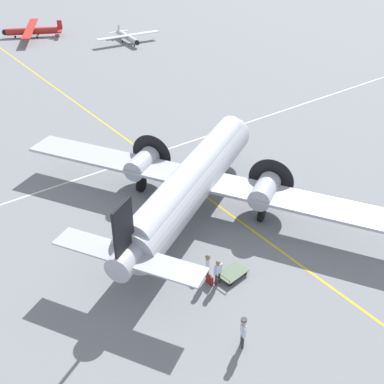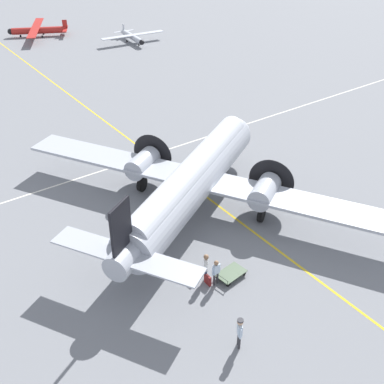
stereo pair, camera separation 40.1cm
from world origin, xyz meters
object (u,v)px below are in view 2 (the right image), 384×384
Objects in this scene: light_aircraft_distant at (133,37)px; crew_foreground at (240,330)px; airliner_main at (195,178)px; suitcase_near_door at (193,277)px; passenger_boarding at (206,265)px; light_aircraft_taxiing at (37,30)px; suitcase_upright_spare at (208,280)px; ramp_agent at (216,270)px; baggage_cart at (231,273)px.

crew_foreground is at bearing -18.40° from light_aircraft_distant.
airliner_main reaches higher than suitcase_near_door.
passenger_boarding is at bearing -123.99° from suitcase_near_door.
crew_foreground is 0.20× the size of light_aircraft_distant.
crew_foreground is 60.52m from light_aircraft_taxiing.
light_aircraft_taxiing is (54.33, -11.25, 0.60)m from suitcase_near_door.
light_aircraft_distant reaches higher than suitcase_upright_spare.
airliner_main is at bearing 61.11° from ramp_agent.
light_aircraft_distant is (43.91, -20.29, -0.34)m from passenger_boarding.
crew_foreground is 1.09× the size of ramp_agent.
suitcase_near_door is 0.84m from suitcase_upright_spare.
light_aircraft_distant reaches higher than suitcase_near_door.
airliner_main reaches higher than ramp_agent.
baggage_cart is at bearing 176.41° from crew_foreground.
suitcase_near_door is 0.32× the size of baggage_cart.
light_aircraft_taxiing is at bearing 51.52° from airliner_main.
crew_foreground is at bearing -156.69° from passenger_boarding.
airliner_main reaches higher than light_aircraft_taxiing.
crew_foreground is 4.56m from suitcase_upright_spare.
suitcase_near_door is at bearing 104.70° from light_aircraft_taxiing.
suitcase_upright_spare is at bearing -145.73° from suitcase_near_door.
airliner_main is at bearing 63.80° from baggage_cart.
suitcase_near_door reaches higher than baggage_cart.
passenger_boarding is 0.17× the size of light_aircraft_taxiing.
baggage_cart is (-0.32, -1.38, -0.03)m from suitcase_upright_spare.
crew_foreground is 1.00× the size of passenger_boarding.
light_aircraft_distant is at bearing -172.94° from crew_foreground.
passenger_boarding is 0.20× the size of light_aircraft_distant.
ramp_agent is (3.99, -1.72, -0.12)m from crew_foreground.
crew_foreground is at bearing 104.83° from light_aircraft_taxiing.
suitcase_near_door is at bearing 34.27° from suitcase_upright_spare.
suitcase_near_door is 0.05× the size of light_aircraft_taxiing.
suitcase_near_door is 0.90× the size of suitcase_upright_spare.
baggage_cart is (3.95, -2.74, -0.87)m from crew_foreground.
light_aircraft_taxiing reaches higher than passenger_boarding.
passenger_boarding is at bearing -19.04° from light_aircraft_distant.
baggage_cart is (-0.63, -1.28, -0.85)m from passenger_boarding.
airliner_main is at bearing -36.41° from suitcase_near_door.
light_aircraft_distant is at bearing 36.06° from airliner_main.
passenger_boarding is 3.14× the size of suitcase_near_door.
suitcase_upright_spare is 1.42m from baggage_cart.
ramp_agent is 0.85m from suitcase_upright_spare.
crew_foreground is 3.13× the size of suitcase_near_door.
light_aircraft_taxiing is (54.72, -10.68, -0.25)m from passenger_boarding.
ramp_agent is at bearing -18.48° from light_aircraft_distant.
crew_foreground is at bearing -145.39° from airliner_main.
baggage_cart is (-0.05, -1.03, -0.75)m from ramp_agent.
ramp_agent is 0.93× the size of baggage_cart.
passenger_boarding is 1.09m from suitcase_near_door.
airliner_main is 7.21m from suitcase_near_door.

